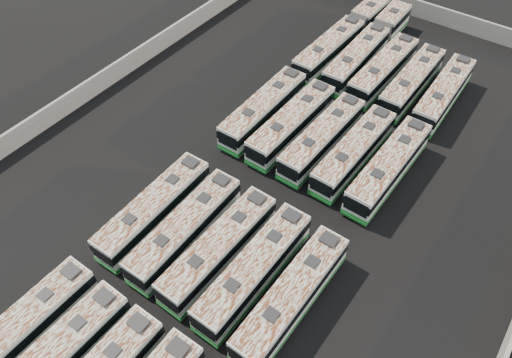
% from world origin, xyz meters
% --- Properties ---
extents(ground, '(140.00, 140.00, 0.00)m').
position_xyz_m(ground, '(0.00, 0.00, 0.00)').
color(ground, black).
rests_on(ground, ground).
extents(perimeter_wall, '(45.20, 73.20, 2.20)m').
position_xyz_m(perimeter_wall, '(0.00, 0.00, 1.10)').
color(perimeter_wall, gray).
rests_on(perimeter_wall, ground).
extents(bus_front_far_left, '(2.52, 11.44, 3.22)m').
position_xyz_m(bus_front_far_left, '(-5.06, -20.86, 1.65)').
color(bus_front_far_left, silver).
rests_on(bus_front_far_left, ground).
extents(bus_midfront_far_left, '(2.65, 11.67, 3.28)m').
position_xyz_m(bus_midfront_far_left, '(-5.04, -7.81, 1.68)').
color(bus_midfront_far_left, silver).
rests_on(bus_midfront_far_left, ground).
extents(bus_midfront_left, '(2.63, 11.67, 3.28)m').
position_xyz_m(bus_midfront_left, '(-1.64, -7.84, 1.68)').
color(bus_midfront_left, silver).
rests_on(bus_midfront_left, ground).
extents(bus_midfront_center, '(2.74, 11.73, 3.29)m').
position_xyz_m(bus_midfront_center, '(1.73, -7.75, 1.68)').
color(bus_midfront_center, silver).
rests_on(bus_midfront_center, ground).
extents(bus_midfront_right, '(2.61, 11.87, 3.34)m').
position_xyz_m(bus_midfront_right, '(5.05, -7.73, 1.71)').
color(bus_midfront_right, silver).
rests_on(bus_midfront_right, ground).
extents(bus_midfront_far_right, '(2.64, 11.85, 3.33)m').
position_xyz_m(bus_midfront_far_right, '(8.54, -7.95, 1.70)').
color(bus_midfront_far_right, silver).
rests_on(bus_midfront_far_right, ground).
extents(bus_midback_far_left, '(2.57, 11.85, 3.34)m').
position_xyz_m(bus_midback_far_left, '(-5.01, 7.81, 1.71)').
color(bus_midback_far_left, silver).
rests_on(bus_midback_far_left, ground).
extents(bus_midback_left, '(2.75, 11.87, 3.33)m').
position_xyz_m(bus_midback_left, '(-1.60, 7.68, 1.70)').
color(bus_midback_left, silver).
rests_on(bus_midback_left, ground).
extents(bus_midback_center, '(2.75, 11.66, 3.27)m').
position_xyz_m(bus_midback_center, '(1.82, 7.66, 1.67)').
color(bus_midback_center, silver).
rests_on(bus_midback_center, ground).
extents(bus_midback_right, '(2.69, 11.57, 3.25)m').
position_xyz_m(bus_midback_right, '(5.11, 7.78, 1.66)').
color(bus_midback_right, silver).
rests_on(bus_midback_right, ground).
extents(bus_midback_far_right, '(2.76, 12.00, 3.37)m').
position_xyz_m(bus_midback_far_right, '(8.55, 7.78, 1.72)').
color(bus_midback_far_right, silver).
rests_on(bus_midback_far_right, ground).
extents(bus_back_far_left, '(2.83, 18.16, 3.28)m').
position_xyz_m(bus_back_far_left, '(-4.98, 23.85, 1.68)').
color(bus_back_far_left, silver).
rests_on(bus_back_far_left, ground).
extents(bus_back_left, '(2.94, 18.28, 3.30)m').
position_xyz_m(bus_back_left, '(-1.71, 24.03, 1.69)').
color(bus_back_left, silver).
rests_on(bus_back_left, ground).
extents(bus_back_center, '(2.75, 11.81, 3.31)m').
position_xyz_m(bus_back_center, '(1.70, 20.76, 1.69)').
color(bus_back_center, silver).
rests_on(bus_back_center, ground).
extents(bus_back_right, '(2.45, 11.58, 3.26)m').
position_xyz_m(bus_back_right, '(5.07, 20.66, 1.67)').
color(bus_back_right, silver).
rests_on(bus_back_right, ground).
extents(bus_back_far_right, '(2.68, 11.65, 3.27)m').
position_xyz_m(bus_back_far_right, '(8.55, 20.67, 1.67)').
color(bus_back_far_right, silver).
rests_on(bus_back_far_right, ground).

